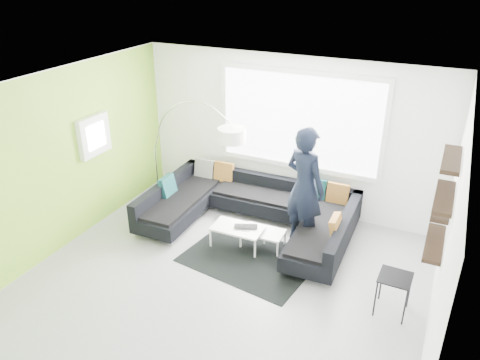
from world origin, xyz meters
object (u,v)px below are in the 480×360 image
person (305,187)px  laptop (246,228)px  sectional_sofa (249,214)px  coffee_table (250,237)px  arc_lamp (155,148)px  side_table (393,294)px

person → laptop: 1.14m
sectional_sofa → laptop: bearing=-71.8°
sectional_sofa → coffee_table: 0.51m
person → sectional_sofa: bearing=27.5°
sectional_sofa → arc_lamp: 2.19m
sectional_sofa → side_table: 2.74m
coffee_table → side_table: (2.31, -0.61, 0.11)m
laptop → coffee_table: bearing=33.0°
arc_lamp → side_table: arc_lamp is taller
arc_lamp → laptop: size_ratio=4.84×
coffee_table → person: 1.19m
sectional_sofa → laptop: (0.18, -0.50, 0.03)m
side_table → arc_lamp: bearing=163.6°
person → laptop: bearing=60.5°
laptop → sectional_sofa: bearing=86.9°
sectional_sofa → side_table: (2.53, -1.04, -0.04)m
coffee_table → arc_lamp: (-2.27, 0.74, 0.88)m
side_table → laptop: side_table is taller
side_table → laptop: (-2.36, 0.54, 0.08)m
arc_lamp → person: arc_lamp is taller
coffee_table → side_table: 2.39m
arc_lamp → coffee_table: bearing=-7.1°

